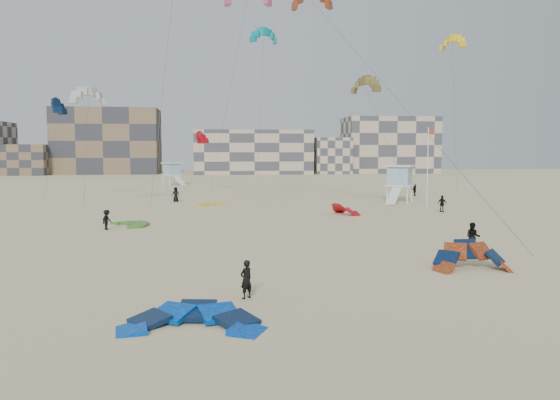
{
  "coord_description": "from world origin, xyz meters",
  "views": [
    {
      "loc": [
        -0.01,
        -22.64,
        6.04
      ],
      "look_at": [
        3.32,
        6.0,
        3.5
      ],
      "focal_mm": 35.0,
      "sensor_mm": 36.0,
      "label": 1
    }
  ],
  "objects": [
    {
      "name": "condo_west_b",
      "position": [
        -30.0,
        134.0,
        9.0
      ],
      "size": [
        28.0,
        14.0,
        18.0
      ],
      "primitive_type": "cube",
      "color": "#766147",
      "rests_on": "ground"
    },
    {
      "name": "kite_fly_grey",
      "position": [
        -13.41,
        37.63,
        11.8
      ],
      "size": [
        5.03,
        9.97,
        12.07
      ],
      "rotation": [
        0.0,
        0.0,
        0.63
      ],
      "color": "silver",
      "rests_on": "ground"
    },
    {
      "name": "kitesurfer_d",
      "position": [
        22.57,
        29.83,
        0.85
      ],
      "size": [
        0.97,
        1.02,
        1.7
      ],
      "primitive_type": "imported",
      "rotation": [
        0.0,
        0.0,
        2.3
      ],
      "color": "black",
      "rests_on": "ground"
    },
    {
      "name": "kite_fly_navy",
      "position": [
        -19.4,
        48.44,
        11.55
      ],
      "size": [
        4.05,
        8.93,
        12.02
      ],
      "rotation": [
        0.0,
        0.0,
        1.65
      ],
      "color": "#071F42",
      "rests_on": "ground"
    },
    {
      "name": "kite_fly_yellow",
      "position": [
        30.13,
        45.52,
        19.89
      ],
      "size": [
        5.1,
        5.88,
        20.12
      ],
      "rotation": [
        0.0,
        0.0,
        -1.01
      ],
      "color": "#FFFD2B",
      "rests_on": "ground"
    },
    {
      "name": "condo_fill_left",
      "position": [
        -50.0,
        128.0,
        4.0
      ],
      "size": [
        12.0,
        10.0,
        8.0
      ],
      "primitive_type": "cube",
      "color": "#766147",
      "rests_on": "ground"
    },
    {
      "name": "kite_fly_olive",
      "position": [
        14.76,
        30.93,
        12.57
      ],
      "size": [
        6.9,
        4.37,
        12.66
      ],
      "rotation": [
        0.0,
        0.0,
        -0.88
      ],
      "color": "brown",
      "rests_on": "ground"
    },
    {
      "name": "kite_ground_yellow",
      "position": [
        -0.67,
        39.47,
        0.0
      ],
      "size": [
        3.99,
        4.1,
        0.57
      ],
      "primitive_type": null,
      "rotation": [
        0.05,
        0.0,
        0.32
      ],
      "color": "#FFFD2B",
      "rests_on": "ground"
    },
    {
      "name": "kite_ground_orange",
      "position": [
        12.99,
        3.63,
        0.0
      ],
      "size": [
        3.93,
        3.97,
        3.87
      ],
      "primitive_type": null,
      "rotation": [
        0.75,
        0.0,
        -0.01
      ],
      "color": "#D2481E",
      "rests_on": "ground"
    },
    {
      "name": "lifeguard_tower_near",
      "position": [
        21.84,
        40.71,
        2.22
      ],
      "size": [
        4.36,
        6.73,
        4.48
      ],
      "rotation": [
        0.0,
        0.0,
        -0.56
      ],
      "color": "white",
      "rests_on": "ground"
    },
    {
      "name": "kitesurfer_e",
      "position": [
        -4.99,
        44.42,
        0.9
      ],
      "size": [
        0.96,
        0.71,
        1.81
      ],
      "primitive_type": "imported",
      "rotation": [
        0.0,
        0.0,
        -0.16
      ],
      "color": "black",
      "rests_on": "ground"
    },
    {
      "name": "kite_ground_green",
      "position": [
        -7.12,
        23.12,
        0.0
      ],
      "size": [
        5.17,
        5.09,
        0.64
      ],
      "primitive_type": null,
      "rotation": [
        0.05,
        0.0,
        -1.03
      ],
      "color": "#3E9021",
      "rests_on": "ground"
    },
    {
      "name": "kite_fly_red",
      "position": [
        -2.16,
        60.05,
        8.06
      ],
      "size": [
        4.36,
        4.23,
        8.57
      ],
      "rotation": [
        0.0,
        0.0,
        1.8
      ],
      "color": "#B70017",
      "rests_on": "ground"
    },
    {
      "name": "kitesurfer_main",
      "position": [
        1.16,
        -0.52,
        0.81
      ],
      "size": [
        0.7,
        0.67,
        1.61
      ],
      "primitive_type": "imported",
      "rotation": [
        0.0,
        0.0,
        3.81
      ],
      "color": "black",
      "rests_on": "ground"
    },
    {
      "name": "kite_ground_blue",
      "position": [
        -0.91,
        -3.96,
        0.0
      ],
      "size": [
        5.17,
        5.38,
        1.94
      ],
      "primitive_type": null,
      "rotation": [
        0.2,
        0.0,
        -0.14
      ],
      "color": "blue",
      "rests_on": "ground"
    },
    {
      "name": "ground",
      "position": [
        0.0,
        0.0,
        0.0
      ],
      "size": [
        320.0,
        320.0,
        0.0
      ],
      "primitive_type": "plane",
      "color": "beige",
      "rests_on": "ground"
    },
    {
      "name": "kite_fly_teal_b",
      "position": [
        7.17,
        59.53,
        23.02
      ],
      "size": [
        5.17,
        8.36,
        23.23
      ],
      "rotation": [
        0.0,
        0.0,
        0.35
      ],
      "color": "#029693",
      "rests_on": "ground"
    },
    {
      "name": "flagpole",
      "position": [
        23.14,
        35.29,
        4.57
      ],
      "size": [
        0.71,
        0.11,
        8.74
      ],
      "color": "white",
      "rests_on": "ground"
    },
    {
      "name": "kite_fly_orange",
      "position": [
        9.15,
        30.03,
        20.4
      ],
      "size": [
        8.29,
        30.49,
        20.56
      ],
      "rotation": [
        0.0,
        0.0,
        -0.24
      ],
      "color": "#D2481E",
      "rests_on": "ground"
    },
    {
      "name": "kitesurfer_c",
      "position": [
        -8.56,
        20.77,
        0.78
      ],
      "size": [
        0.95,
        1.16,
        1.57
      ],
      "primitive_type": "imported",
      "rotation": [
        0.0,
        0.0,
        1.15
      ],
      "color": "black",
      "rests_on": "ground"
    },
    {
      "name": "lifeguard_tower_far",
      "position": [
        -8.14,
        78.35,
        2.05
      ],
      "size": [
        4.06,
        6.21,
        4.13
      ],
      "rotation": [
        0.0,
        0.0,
        0.61
      ],
      "color": "white",
      "rests_on": "ground"
    },
    {
      "name": "condo_east",
      "position": [
        50.0,
        132.0,
        8.0
      ],
      "size": [
        26.0,
        14.0,
        16.0
      ],
      "primitive_type": "cube",
      "color": "#C2AB8E",
      "rests_on": "ground"
    },
    {
      "name": "kitesurfer_b",
      "position": [
        15.48,
        8.67,
        0.89
      ],
      "size": [
        1.08,
        1.02,
        1.77
      ],
      "primitive_type": "imported",
      "rotation": [
        0.0,
        0.0,
        -0.55
      ],
      "color": "black",
      "rests_on": "ground"
    },
    {
      "name": "kite_ground_red_far",
      "position": [
        12.35,
        28.98,
        0.0
      ],
      "size": [
        4.3,
        4.19,
        3.13
      ],
      "primitive_type": null,
      "rotation": [
        0.62,
        0.0,
        1.89
      ],
      "color": "#B70017",
      "rests_on": "ground"
    },
    {
      "name": "condo_mid",
      "position": [
        10.0,
        130.0,
        6.0
      ],
      "size": [
        32.0,
        16.0,
        12.0
      ],
      "primitive_type": "cube",
      "color": "#C2AB8E",
      "rests_on": "ground"
    },
    {
      "name": "kitesurfer_f",
      "position": [
        27.24,
        50.09,
        0.82
      ],
      "size": [
        0.68,
        1.57,
        1.64
      ],
      "primitive_type": "imported",
      "rotation": [
        0.0,
        0.0,
        -1.7
      ],
      "color": "black",
      "rests_on": "ground"
    },
    {
      "name": "condo_fill_right",
      "position": [
        32.0,
        128.0,
        5.0
      ],
      "size": [
        10.0,
        10.0,
        10.0
      ],
      "primitive_type": "cube",
      "color": "#C2AB8E",
      "rests_on": "ground"
    }
  ]
}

